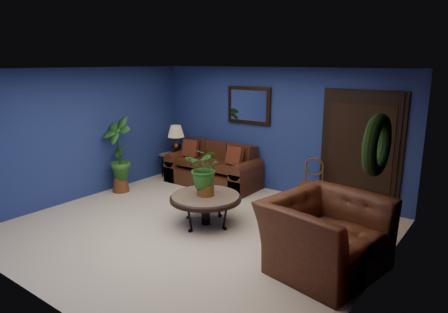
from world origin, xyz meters
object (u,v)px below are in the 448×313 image
Objects in this scene: table_lamp at (176,136)px; side_chair at (312,179)px; end_table at (177,159)px; sofa at (215,171)px; coffee_table at (206,198)px; armchair at (325,235)px.

table_lamp reaches higher than side_chair.
end_table is 0.96× the size of table_lamp.
side_chair is at bearing 0.98° from sofa.
end_table is at bearing -178.57° from sofa.
side_chair is (2.24, 0.04, 0.20)m from sofa.
sofa is 2.25m from side_chair.
sofa reaches higher than end_table.
coffee_table is (1.23, -1.81, 0.14)m from sofa.
end_table is 0.53m from table_lamp.
armchair is at bearing -5.86° from coffee_table.
table_lamp reaches higher than end_table.
armchair is (4.45, -2.00, -0.48)m from table_lamp.
side_chair is at bearing 61.21° from coffee_table.
end_table is at bearing 173.92° from side_chair.
coffee_table is 1.30× the size of side_chair.
side_chair is at bearing 1.13° from end_table.
sofa is 1.43× the size of armchair.
side_chair is (3.33, 0.07, -0.44)m from table_lamp.
table_lamp is 0.43× the size of armchair.
coffee_table is at bearing -126.00° from side_chair.
sofa is 2.29× the size of side_chair.
side_chair reaches higher than coffee_table.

